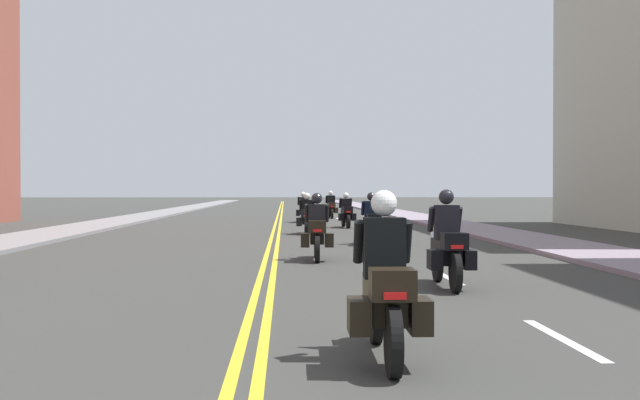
% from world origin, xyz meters
% --- Properties ---
extents(ground_plane, '(264.00, 264.00, 0.00)m').
position_xyz_m(ground_plane, '(0.00, 48.00, 0.00)').
color(ground_plane, '#373835').
extents(sidewalk_left, '(2.70, 144.00, 0.12)m').
position_xyz_m(sidewalk_left, '(-8.26, 48.00, 0.06)').
color(sidewalk_left, gray).
rests_on(sidewalk_left, ground).
extents(sidewalk_right, '(2.70, 144.00, 0.12)m').
position_xyz_m(sidewalk_right, '(8.26, 48.00, 0.06)').
color(sidewalk_right, gray).
rests_on(sidewalk_right, ground).
extents(centreline_yellow_inner, '(0.12, 132.00, 0.01)m').
position_xyz_m(centreline_yellow_inner, '(-0.12, 48.00, 0.00)').
color(centreline_yellow_inner, yellow).
rests_on(centreline_yellow_inner, ground).
extents(centreline_yellow_outer, '(0.12, 132.00, 0.01)m').
position_xyz_m(centreline_yellow_outer, '(0.12, 48.00, 0.00)').
color(centreline_yellow_outer, yellow).
rests_on(centreline_yellow_outer, ground).
extents(lane_dashes_white, '(0.14, 56.40, 0.01)m').
position_xyz_m(lane_dashes_white, '(3.46, 29.00, 0.00)').
color(lane_dashes_white, silver).
rests_on(lane_dashes_white, ground).
extents(motorcycle_0, '(0.77, 2.19, 1.67)m').
position_xyz_m(motorcycle_0, '(1.32, 6.99, 0.68)').
color(motorcycle_0, black).
rests_on(motorcycle_0, ground).
extents(motorcycle_1, '(0.77, 2.23, 1.68)m').
position_xyz_m(motorcycle_1, '(3.12, 12.48, 0.69)').
color(motorcycle_1, black).
rests_on(motorcycle_1, ground).
extents(motorcycle_2, '(0.77, 2.13, 1.60)m').
position_xyz_m(motorcycle_2, '(1.11, 17.65, 0.66)').
color(motorcycle_2, black).
rests_on(motorcycle_2, ground).
extents(motorcycle_3, '(0.77, 2.18, 1.60)m').
position_xyz_m(motorcycle_3, '(3.00, 22.80, 0.65)').
color(motorcycle_3, black).
rests_on(motorcycle_3, ground).
extents(motorcycle_4, '(0.78, 2.21, 1.57)m').
position_xyz_m(motorcycle_4, '(1.18, 28.49, 0.64)').
color(motorcycle_4, black).
rests_on(motorcycle_4, ground).
extents(motorcycle_5, '(0.78, 2.18, 1.57)m').
position_xyz_m(motorcycle_5, '(3.08, 33.37, 0.64)').
color(motorcycle_5, black).
rests_on(motorcycle_5, ground).
extents(motorcycle_6, '(0.76, 2.24, 1.58)m').
position_xyz_m(motorcycle_6, '(1.30, 39.02, 0.65)').
color(motorcycle_6, black).
rests_on(motorcycle_6, ground).
extents(motorcycle_7, '(0.78, 2.07, 1.64)m').
position_xyz_m(motorcycle_7, '(3.06, 44.50, 0.66)').
color(motorcycle_7, black).
rests_on(motorcycle_7, ground).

